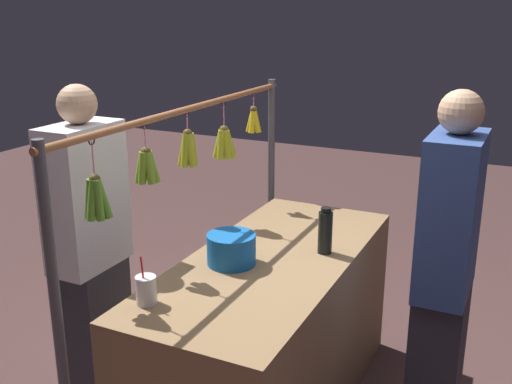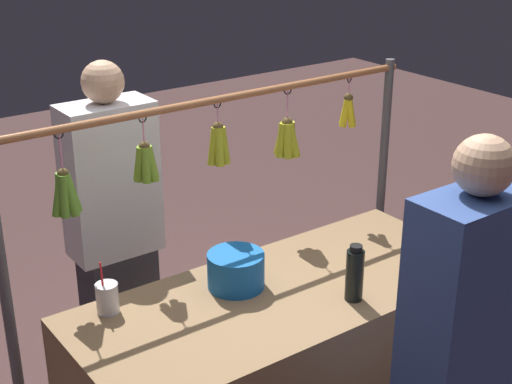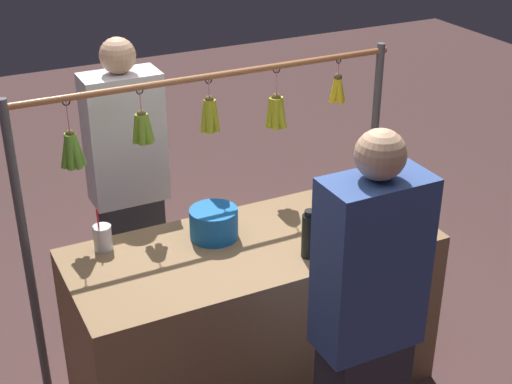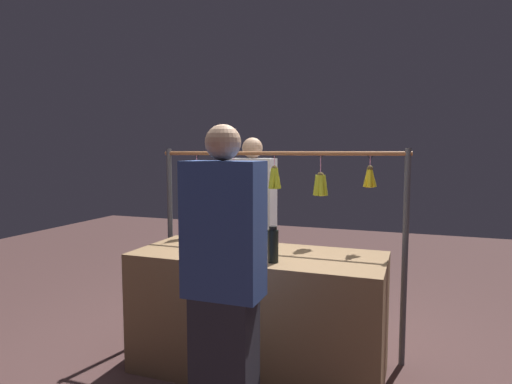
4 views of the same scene
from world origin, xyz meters
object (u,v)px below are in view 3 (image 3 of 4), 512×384
drink_cup (103,238)px  vendor_person (129,193)px  customer_person (366,334)px  blue_bucket (214,223)px  water_bottle (309,235)px

drink_cup → vendor_person: size_ratio=0.13×
customer_person → blue_bucket: bearing=-75.9°
water_bottle → vendor_person: vendor_person is taller
water_bottle → blue_bucket: water_bottle is taller
water_bottle → blue_bucket: (0.32, -0.36, -0.04)m
blue_bucket → vendor_person: 0.72m
customer_person → water_bottle: bearing=-97.8°
drink_cup → vendor_person: bearing=-118.5°
drink_cup → customer_person: customer_person is taller
blue_bucket → customer_person: bearing=104.1°
vendor_person → customer_person: (-0.45, 1.64, 0.01)m
vendor_person → blue_bucket: bearing=107.2°
water_bottle → drink_cup: size_ratio=1.10×
water_bottle → vendor_person: bearing=-62.9°
customer_person → vendor_person: bearing=-74.6°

